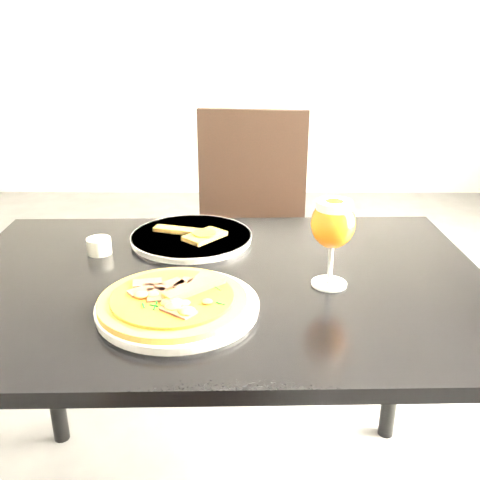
{
  "coord_description": "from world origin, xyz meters",
  "views": [
    {
      "loc": [
        0.33,
        -1.24,
        1.27
      ],
      "look_at": [
        0.33,
        -0.14,
        0.83
      ],
      "focal_mm": 40.0,
      "sensor_mm": 36.0,
      "label": 1
    }
  ],
  "objects_px": {
    "dining_table": "(221,313)",
    "pizza": "(173,299)",
    "beer_glass": "(333,224)",
    "chair_far": "(248,230)"
  },
  "relations": [
    {
      "from": "dining_table",
      "to": "pizza",
      "type": "bearing_deg",
      "value": -120.18
    },
    {
      "from": "chair_far",
      "to": "beer_glass",
      "type": "relative_size",
      "value": 5.04
    },
    {
      "from": "pizza",
      "to": "chair_far",
      "type": "bearing_deg",
      "value": 81.16
    },
    {
      "from": "beer_glass",
      "to": "pizza",
      "type": "bearing_deg",
      "value": -159.82
    },
    {
      "from": "dining_table",
      "to": "beer_glass",
      "type": "xyz_separation_m",
      "value": [
        0.24,
        -0.04,
        0.23
      ]
    },
    {
      "from": "pizza",
      "to": "dining_table",
      "type": "bearing_deg",
      "value": 61.14
    },
    {
      "from": "dining_table",
      "to": "chair_far",
      "type": "height_order",
      "value": "chair_far"
    },
    {
      "from": "dining_table",
      "to": "beer_glass",
      "type": "height_order",
      "value": "beer_glass"
    },
    {
      "from": "dining_table",
      "to": "chair_far",
      "type": "bearing_deg",
      "value": 83.82
    },
    {
      "from": "dining_table",
      "to": "pizza",
      "type": "distance_m",
      "value": 0.21
    }
  ]
}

